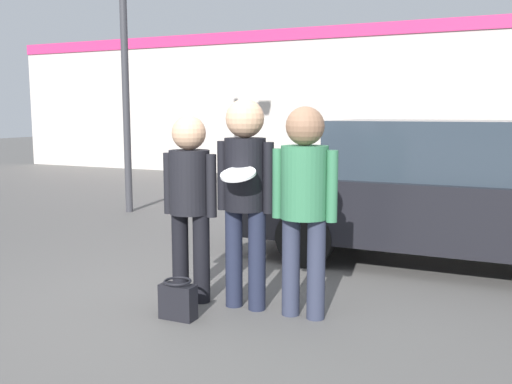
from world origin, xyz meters
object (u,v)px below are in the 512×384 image
Objects in this scene: parked_car_near at (454,193)px; person_middle_with_frisbee at (245,184)px; handbag at (178,300)px; person_left at (190,192)px; person_right at (304,192)px.

person_middle_with_frisbee is at bearing -122.30° from parked_car_near.
person_left is at bearing 107.84° from handbag.
handbag is (0.15, -0.45, -0.83)m from person_left.
person_right is (0.53, 0.00, -0.04)m from person_middle_with_frisbee.
handbag is at bearing -128.98° from person_middle_with_frisbee.
person_left is 0.96× the size of person_right.
person_left is 0.92× the size of person_middle_with_frisbee.
parked_car_near is at bearing 57.70° from person_middle_with_frisbee.
handbag is at bearing -123.51° from parked_car_near.
person_right is 2.52m from parked_car_near.
person_left is at bearing -177.65° from person_middle_with_frisbee.
person_right is 5.27× the size of handbag.
person_middle_with_frisbee reaches higher than handbag.
handbag is at bearing -72.16° from person_left.
person_right reaches higher than handbag.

